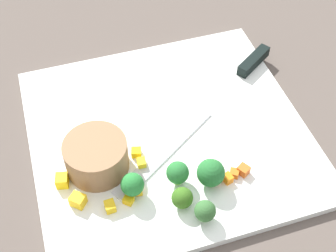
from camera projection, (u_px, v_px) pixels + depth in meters
ground_plane at (168, 135)px, 0.70m from camera, size 4.00×4.00×0.00m
cutting_board at (168, 133)px, 0.70m from camera, size 0.40×0.38×0.01m
prep_bowl at (96, 156)px, 0.63m from camera, size 0.09×0.09×0.05m
chef_knife at (224, 91)px, 0.74m from camera, size 0.32×0.22×0.02m
carrot_dice_0 at (234, 173)px, 0.64m from camera, size 0.02×0.02×0.01m
carrot_dice_1 at (243, 170)px, 0.64m from camera, size 0.02×0.02×0.01m
carrot_dice_2 at (228, 178)px, 0.63m from camera, size 0.01×0.02×0.01m
carrot_dice_3 at (208, 175)px, 0.63m from camera, size 0.02×0.02×0.01m
carrot_dice_4 at (216, 178)px, 0.63m from camera, size 0.02×0.02×0.01m
pepper_dice_0 at (128, 200)px, 0.61m from camera, size 0.02×0.02×0.01m
pepper_dice_1 at (78, 200)px, 0.60m from camera, size 0.02×0.02×0.02m
pepper_dice_2 at (137, 189)px, 0.62m from camera, size 0.02×0.02×0.01m
pepper_dice_3 at (110, 206)px, 0.60m from camera, size 0.01×0.02×0.01m
pepper_dice_4 at (136, 152)px, 0.66m from camera, size 0.02×0.02×0.01m
pepper_dice_5 at (142, 163)px, 0.65m from camera, size 0.01×0.01×0.01m
pepper_dice_6 at (62, 181)px, 0.62m from camera, size 0.02×0.02×0.02m
broccoli_floret_0 at (211, 173)px, 0.61m from camera, size 0.04×0.04×0.04m
broccoli_floret_1 at (178, 173)px, 0.62m from camera, size 0.03×0.03×0.04m
broccoli_floret_2 at (206, 211)px, 0.58m from camera, size 0.03×0.03×0.03m
broccoli_floret_3 at (132, 185)px, 0.60m from camera, size 0.03×0.03×0.04m
broccoli_floret_4 at (182, 198)px, 0.60m from camera, size 0.03×0.03×0.03m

